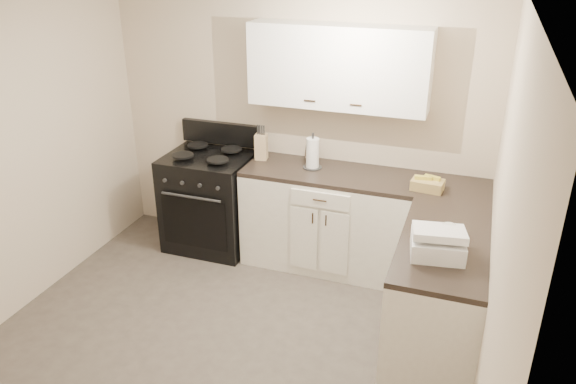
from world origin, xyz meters
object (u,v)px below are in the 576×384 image
(stove, at_px, (211,202))
(wicker_basket, at_px, (427,185))
(countertop_grill, at_px, (437,246))
(paper_towel, at_px, (313,153))
(knife_block, at_px, (261,147))

(stove, distance_m, wicker_basket, 2.13)
(wicker_basket, bearing_deg, countertop_grill, -80.08)
(stove, xyz_separation_m, paper_towel, (1.02, 0.06, 0.62))
(knife_block, relative_size, wicker_basket, 0.95)
(paper_towel, relative_size, countertop_grill, 0.82)
(paper_towel, xyz_separation_m, countertop_grill, (1.22, -1.18, -0.08))
(knife_block, bearing_deg, wicker_basket, -15.99)
(countertop_grill, bearing_deg, knife_block, 135.81)
(paper_towel, relative_size, wicker_basket, 1.09)
(stove, height_order, paper_towel, paper_towel)
(stove, height_order, knife_block, knife_block)
(knife_block, bearing_deg, paper_towel, -14.42)
(countertop_grill, bearing_deg, paper_towel, 127.10)
(wicker_basket, bearing_deg, paper_towel, 171.82)
(paper_towel, bearing_deg, countertop_grill, -44.21)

